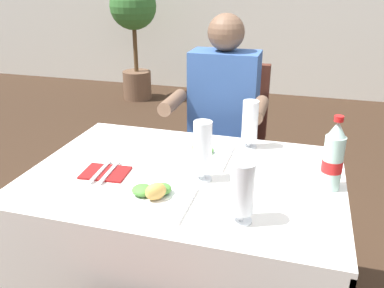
{
  "coord_description": "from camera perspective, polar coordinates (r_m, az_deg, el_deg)",
  "views": [
    {
      "loc": [
        0.26,
        -1.33,
        1.44
      ],
      "look_at": [
        -0.15,
        0.09,
        0.82
      ],
      "focal_mm": 37.86,
      "sensor_mm": 36.0,
      "label": 1
    }
  ],
  "objects": [
    {
      "name": "main_dining_table",
      "position": [
        1.63,
        -0.98,
        -9.44
      ],
      "size": [
        1.18,
        0.83,
        0.74
      ],
      "color": "white",
      "rests_on": "ground"
    },
    {
      "name": "chair_far_diner_seat",
      "position": [
        2.34,
        4.81,
        0.57
      ],
      "size": [
        0.44,
        0.5,
        0.97
      ],
      "color": "#4C2319",
      "rests_on": "ground"
    },
    {
      "name": "seated_diner_far",
      "position": [
        2.18,
        4.14,
        3.36
      ],
      "size": [
        0.5,
        0.46,
        1.26
      ],
      "color": "#282D42",
      "rests_on": "ground"
    },
    {
      "name": "plate_near_camera",
      "position": [
        1.37,
        -5.25,
        -7.26
      ],
      "size": [
        0.23,
        0.23,
        0.07
      ],
      "color": "white",
      "rests_on": "main_dining_table"
    },
    {
      "name": "plate_far_diner",
      "position": [
        1.69,
        1.07,
        -1.27
      ],
      "size": [
        0.26,
        0.26,
        0.05
      ],
      "color": "white",
      "rests_on": "main_dining_table"
    },
    {
      "name": "beer_glass_left",
      "position": [
        1.75,
        8.16,
        2.75
      ],
      "size": [
        0.07,
        0.07,
        0.21
      ],
      "color": "white",
      "rests_on": "main_dining_table"
    },
    {
      "name": "beer_glass_middle",
      "position": [
        1.22,
        7.08,
        -6.52
      ],
      "size": [
        0.07,
        0.07,
        0.2
      ],
      "color": "white",
      "rests_on": "main_dining_table"
    },
    {
      "name": "beer_glass_right",
      "position": [
        1.45,
        1.51,
        -1.06
      ],
      "size": [
        0.07,
        0.07,
        0.23
      ],
      "color": "white",
      "rests_on": "main_dining_table"
    },
    {
      "name": "cola_bottle_primary",
      "position": [
        1.48,
        19.26,
        -1.84
      ],
      "size": [
        0.07,
        0.07,
        0.27
      ],
      "color": "silver",
      "rests_on": "main_dining_table"
    },
    {
      "name": "napkin_cutlery_set",
      "position": [
        1.58,
        -12.09,
        -3.93
      ],
      "size": [
        0.18,
        0.19,
        0.01
      ],
      "color": "maroon",
      "rests_on": "main_dining_table"
    },
    {
      "name": "potted_plant_corner",
      "position": [
        4.96,
        -8.18,
        16.49
      ],
      "size": [
        0.54,
        0.54,
        1.37
      ],
      "color": "brown",
      "rests_on": "ground"
    }
  ]
}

